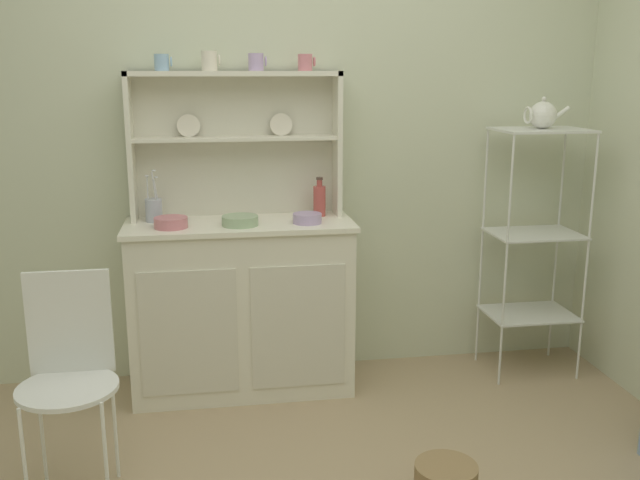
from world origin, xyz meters
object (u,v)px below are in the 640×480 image
object	(u,v)px
hutch_cabinet	(242,305)
cup_sky_0	(162,62)
utensil_jar	(154,209)
hutch_shelf_unit	(235,133)
jam_bottle	(319,200)
bowl_mixing_large	(171,223)
wire_chair	(69,365)
bakers_rack	(535,226)
porcelain_teapot	(543,115)

from	to	relation	value
hutch_cabinet	cup_sky_0	distance (m)	1.21
cup_sky_0	utensil_jar	distance (m)	0.69
hutch_cabinet	utensil_jar	world-z (taller)	utensil_jar
hutch_shelf_unit	utensil_jar	distance (m)	0.54
cup_sky_0	jam_bottle	xyz separation A→B (m)	(0.73, -0.04, -0.66)
hutch_shelf_unit	bowl_mixing_large	distance (m)	0.55
wire_chair	jam_bottle	bearing A→B (deg)	33.80
bakers_rack	hutch_cabinet	bearing A→B (deg)	179.24
porcelain_teapot	jam_bottle	bearing A→B (deg)	174.46
cup_sky_0	porcelain_teapot	world-z (taller)	cup_sky_0
porcelain_teapot	cup_sky_0	bearing A→B (deg)	175.55
wire_chair	utensil_jar	xyz separation A→B (m)	(0.27, 0.89, 0.40)
bowl_mixing_large	jam_bottle	xyz separation A→B (m)	(0.72, 0.16, 0.06)
wire_chair	jam_bottle	xyz separation A→B (m)	(1.07, 0.90, 0.42)
utensil_jar	porcelain_teapot	distance (m)	1.95
bowl_mixing_large	cup_sky_0	bearing A→B (deg)	93.97
bakers_rack	jam_bottle	world-z (taller)	bakers_rack
wire_chair	utensil_jar	distance (m)	1.01
bowl_mixing_large	utensil_jar	distance (m)	0.18
hutch_shelf_unit	bakers_rack	world-z (taller)	hutch_shelf_unit
bakers_rack	bowl_mixing_large	xyz separation A→B (m)	(-1.81, -0.05, 0.09)
bowl_mixing_large	porcelain_teapot	world-z (taller)	porcelain_teapot
jam_bottle	cup_sky_0	bearing A→B (deg)	177.18
hutch_shelf_unit	hutch_cabinet	bearing A→B (deg)	-90.00
jam_bottle	utensil_jar	xyz separation A→B (m)	(-0.80, -0.01, -0.02)
jam_bottle	porcelain_teapot	world-z (taller)	porcelain_teapot
hutch_cabinet	hutch_shelf_unit	world-z (taller)	hutch_shelf_unit
utensil_jar	hutch_shelf_unit	bearing A→B (deg)	12.21
jam_bottle	bakers_rack	bearing A→B (deg)	-5.53
bakers_rack	porcelain_teapot	world-z (taller)	porcelain_teapot
hutch_shelf_unit	jam_bottle	size ratio (longest dim) A/B	5.24
wire_chair	cup_sky_0	world-z (taller)	cup_sky_0
bakers_rack	jam_bottle	bearing A→B (deg)	174.47
hutch_shelf_unit	bakers_rack	xyz separation A→B (m)	(1.50, -0.18, -0.48)
cup_sky_0	utensil_jar	size ratio (longest dim) A/B	0.32
bakers_rack	utensil_jar	distance (m)	1.91
hutch_cabinet	porcelain_teapot	xyz separation A→B (m)	(1.50, -0.02, 0.91)
hutch_shelf_unit	porcelain_teapot	size ratio (longest dim) A/B	4.52
bakers_rack	bowl_mixing_large	size ratio (longest dim) A/B	8.31
bakers_rack	jam_bottle	size ratio (longest dim) A/B	6.60
jam_bottle	bowl_mixing_large	bearing A→B (deg)	-167.48
jam_bottle	utensil_jar	distance (m)	0.80
bowl_mixing_large	jam_bottle	bearing A→B (deg)	12.52
cup_sky_0	porcelain_teapot	size ratio (longest dim) A/B	0.36
hutch_cabinet	jam_bottle	bearing A→B (deg)	12.13
hutch_cabinet	wire_chair	distance (m)	1.06
bakers_rack	utensil_jar	world-z (taller)	bakers_rack
hutch_shelf_unit	utensil_jar	bearing A→B (deg)	-167.79
porcelain_teapot	utensil_jar	bearing A→B (deg)	177.07
hutch_shelf_unit	jam_bottle	bearing A→B (deg)	-10.98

